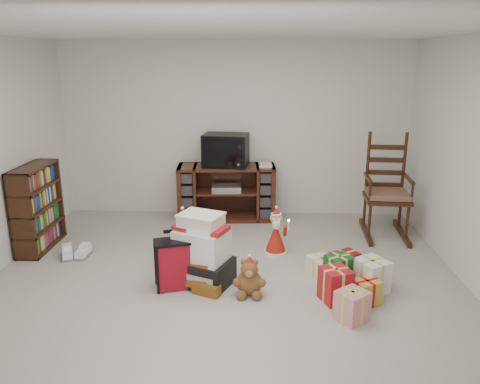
# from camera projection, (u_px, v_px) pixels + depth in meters

# --- Properties ---
(room) EXTENTS (5.01, 5.01, 2.51)m
(room) POSITION_uv_depth(u_px,v_px,m) (222.00, 171.00, 4.37)
(room) COLOR #B2ACA3
(room) RESTS_ON ground
(tv_stand) EXTENTS (1.41, 0.58, 0.79)m
(tv_stand) POSITION_uv_depth(u_px,v_px,m) (227.00, 192.00, 6.74)
(tv_stand) COLOR #442013
(tv_stand) RESTS_ON floor
(bookshelf) EXTENTS (0.28, 0.85, 1.03)m
(bookshelf) POSITION_uv_depth(u_px,v_px,m) (38.00, 209.00, 5.67)
(bookshelf) COLOR #351A0E
(bookshelf) RESTS_ON floor
(rocking_chair) EXTENTS (0.62, 0.95, 1.39)m
(rocking_chair) POSITION_uv_depth(u_px,v_px,m) (385.00, 199.00, 6.15)
(rocking_chair) COLOR #351A0E
(rocking_chair) RESTS_ON floor
(gift_pile) EXTENTS (0.71, 0.62, 0.74)m
(gift_pile) POSITION_uv_depth(u_px,v_px,m) (202.00, 254.00, 4.80)
(gift_pile) COLOR black
(gift_pile) RESTS_ON floor
(red_suitcase) EXTENTS (0.44, 0.32, 0.60)m
(red_suitcase) POSITION_uv_depth(u_px,v_px,m) (176.00, 264.00, 4.72)
(red_suitcase) COLOR maroon
(red_suitcase) RESTS_ON floor
(stocking) EXTENTS (0.34, 0.25, 0.66)m
(stocking) POSITION_uv_depth(u_px,v_px,m) (198.00, 260.00, 4.63)
(stocking) COLOR #0C720E
(stocking) RESTS_ON floor
(teddy_bear) EXTENTS (0.25, 0.22, 0.37)m
(teddy_bear) POSITION_uv_depth(u_px,v_px,m) (249.00, 279.00, 4.60)
(teddy_bear) COLOR brown
(teddy_bear) RESTS_ON floor
(santa_figurine) EXTENTS (0.28, 0.27, 0.58)m
(santa_figurine) POSITION_uv_depth(u_px,v_px,m) (276.00, 236.00, 5.56)
(santa_figurine) COLOR #A21F11
(santa_figurine) RESTS_ON floor
(mrs_claus_figurine) EXTENTS (0.32, 0.31, 0.66)m
(mrs_claus_figurine) POSITION_uv_depth(u_px,v_px,m) (184.00, 242.00, 5.29)
(mrs_claus_figurine) COLOR #A21F11
(mrs_claus_figurine) RESTS_ON floor
(sneaker_pair) EXTENTS (0.35, 0.30, 0.10)m
(sneaker_pair) POSITION_uv_depth(u_px,v_px,m) (76.00, 253.00, 5.50)
(sneaker_pair) COLOR white
(sneaker_pair) RESTS_ON floor
(gift_cluster) EXTENTS (0.76, 1.11, 0.26)m
(gift_cluster) POSITION_uv_depth(u_px,v_px,m) (349.00, 280.00, 4.67)
(gift_cluster) COLOR #A7131C
(gift_cluster) RESTS_ON floor
(crt_television) EXTENTS (0.66, 0.51, 0.45)m
(crt_television) POSITION_uv_depth(u_px,v_px,m) (226.00, 150.00, 6.56)
(crt_television) COLOR black
(crt_television) RESTS_ON tv_stand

